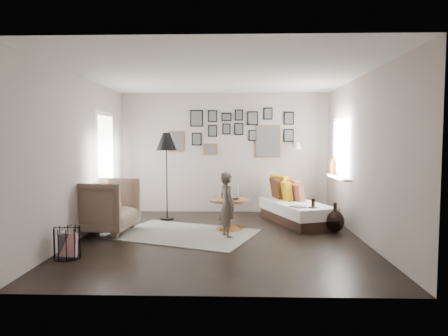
{
  "coord_description": "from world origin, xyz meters",
  "views": [
    {
      "loc": [
        0.24,
        -6.33,
        1.58
      ],
      "look_at": [
        0.05,
        0.5,
        1.1
      ],
      "focal_mm": 32.0,
      "sensor_mm": 36.0,
      "label": 1
    }
  ],
  "objects_px": {
    "floor_lamp": "(166,145)",
    "demijohn_small": "(335,221)",
    "armchair": "(103,206)",
    "magazine_basket": "(67,243)",
    "demijohn_large": "(313,218)",
    "child": "(227,205)",
    "daybed": "(295,208)",
    "pedestal_table": "(229,216)",
    "vase": "(225,190)"
  },
  "relations": [
    {
      "from": "pedestal_table",
      "to": "demijohn_large",
      "type": "bearing_deg",
      "value": 0.25
    },
    {
      "from": "vase",
      "to": "armchair",
      "type": "distance_m",
      "value": 2.1
    },
    {
      "from": "daybed",
      "to": "floor_lamp",
      "type": "distance_m",
      "value": 2.79
    },
    {
      "from": "pedestal_table",
      "to": "demijohn_large",
      "type": "relative_size",
      "value": 1.25
    },
    {
      "from": "pedestal_table",
      "to": "demijohn_small",
      "type": "distance_m",
      "value": 1.82
    },
    {
      "from": "floor_lamp",
      "to": "child",
      "type": "bearing_deg",
      "value": -49.31
    },
    {
      "from": "armchair",
      "to": "child",
      "type": "height_order",
      "value": "child"
    },
    {
      "from": "floor_lamp",
      "to": "demijohn_small",
      "type": "height_order",
      "value": "floor_lamp"
    },
    {
      "from": "demijohn_small",
      "to": "daybed",
      "type": "bearing_deg",
      "value": 124.11
    },
    {
      "from": "armchair",
      "to": "demijohn_small",
      "type": "height_order",
      "value": "armchair"
    },
    {
      "from": "magazine_basket",
      "to": "demijohn_large",
      "type": "distance_m",
      "value": 4.01
    },
    {
      "from": "floor_lamp",
      "to": "demijohn_large",
      "type": "bearing_deg",
      "value": -18.14
    },
    {
      "from": "armchair",
      "to": "magazine_basket",
      "type": "height_order",
      "value": "armchair"
    },
    {
      "from": "pedestal_table",
      "to": "magazine_basket",
      "type": "height_order",
      "value": "pedestal_table"
    },
    {
      "from": "floor_lamp",
      "to": "demijohn_large",
      "type": "relative_size",
      "value": 3.09
    },
    {
      "from": "magazine_basket",
      "to": "demijohn_small",
      "type": "bearing_deg",
      "value": 22.52
    },
    {
      "from": "magazine_basket",
      "to": "armchair",
      "type": "bearing_deg",
      "value": 90.09
    },
    {
      "from": "armchair",
      "to": "floor_lamp",
      "type": "height_order",
      "value": "floor_lamp"
    },
    {
      "from": "daybed",
      "to": "armchair",
      "type": "xyz_separation_m",
      "value": [
        -3.4,
        -0.99,
        0.19
      ]
    },
    {
      "from": "pedestal_table",
      "to": "child",
      "type": "xyz_separation_m",
      "value": [
        -0.03,
        -0.53,
        0.28
      ]
    },
    {
      "from": "demijohn_small",
      "to": "demijohn_large",
      "type": "bearing_deg",
      "value": 161.08
    },
    {
      "from": "daybed",
      "to": "floor_lamp",
      "type": "xyz_separation_m",
      "value": [
        -2.51,
        0.19,
        1.21
      ]
    },
    {
      "from": "armchair",
      "to": "demijohn_small",
      "type": "relative_size",
      "value": 2.01
    },
    {
      "from": "magazine_basket",
      "to": "demijohn_large",
      "type": "relative_size",
      "value": 0.75
    },
    {
      "from": "daybed",
      "to": "floor_lamp",
      "type": "relative_size",
      "value": 1.11
    },
    {
      "from": "daybed",
      "to": "child",
      "type": "relative_size",
      "value": 1.8
    },
    {
      "from": "pedestal_table",
      "to": "magazine_basket",
      "type": "relative_size",
      "value": 1.66
    },
    {
      "from": "armchair",
      "to": "floor_lamp",
      "type": "bearing_deg",
      "value": -31.43
    },
    {
      "from": "floor_lamp",
      "to": "demijohn_small",
      "type": "distance_m",
      "value": 3.48
    },
    {
      "from": "demijohn_large",
      "to": "floor_lamp",
      "type": "bearing_deg",
      "value": 161.86
    },
    {
      "from": "demijohn_large",
      "to": "demijohn_small",
      "type": "relative_size",
      "value": 1.1
    },
    {
      "from": "pedestal_table",
      "to": "daybed",
      "type": "xyz_separation_m",
      "value": [
        1.26,
        0.71,
        0.02
      ]
    },
    {
      "from": "daybed",
      "to": "demijohn_large",
      "type": "xyz_separation_m",
      "value": [
        0.21,
        -0.7,
        -0.06
      ]
    },
    {
      "from": "demijohn_small",
      "to": "magazine_basket",
      "type": "bearing_deg",
      "value": -157.48
    },
    {
      "from": "armchair",
      "to": "floor_lamp",
      "type": "xyz_separation_m",
      "value": [
        0.89,
        1.18,
        1.02
      ]
    },
    {
      "from": "armchair",
      "to": "magazine_basket",
      "type": "xyz_separation_m",
      "value": [
        0.0,
        -1.47,
        -0.26
      ]
    },
    {
      "from": "child",
      "to": "demijohn_large",
      "type": "bearing_deg",
      "value": -95.72
    },
    {
      "from": "armchair",
      "to": "child",
      "type": "relative_size",
      "value": 0.96
    },
    {
      "from": "vase",
      "to": "daybed",
      "type": "distance_m",
      "value": 1.56
    },
    {
      "from": "pedestal_table",
      "to": "floor_lamp",
      "type": "relative_size",
      "value": 0.4
    },
    {
      "from": "demijohn_small",
      "to": "child",
      "type": "relative_size",
      "value": 0.48
    },
    {
      "from": "daybed",
      "to": "magazine_basket",
      "type": "xyz_separation_m",
      "value": [
        -3.4,
        -2.46,
        -0.07
      ]
    },
    {
      "from": "vase",
      "to": "demijohn_large",
      "type": "xyz_separation_m",
      "value": [
        1.54,
        -0.01,
        -0.48
      ]
    },
    {
      "from": "demijohn_large",
      "to": "demijohn_small",
      "type": "bearing_deg",
      "value": -18.92
    },
    {
      "from": "daybed",
      "to": "armchair",
      "type": "height_order",
      "value": "armchair"
    },
    {
      "from": "vase",
      "to": "daybed",
      "type": "bearing_deg",
      "value": 27.22
    },
    {
      "from": "floor_lamp",
      "to": "magazine_basket",
      "type": "bearing_deg",
      "value": -108.5
    },
    {
      "from": "vase",
      "to": "floor_lamp",
      "type": "height_order",
      "value": "floor_lamp"
    },
    {
      "from": "magazine_basket",
      "to": "demijohn_large",
      "type": "height_order",
      "value": "demijohn_large"
    },
    {
      "from": "armchair",
      "to": "magazine_basket",
      "type": "distance_m",
      "value": 1.49
    }
  ]
}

